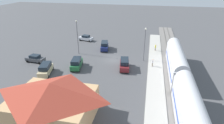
{
  "coord_description": "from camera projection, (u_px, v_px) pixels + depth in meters",
  "views": [
    {
      "loc": [
        -8.09,
        40.19,
        18.22
      ],
      "look_at": [
        -0.37,
        3.59,
        1.0
      ],
      "focal_mm": 29.37,
      "sensor_mm": 36.0,
      "label": 1
    }
  ],
  "objects": [
    {
      "name": "railway_track",
      "position": [
        173.0,
        64.0,
        42.2
      ],
      "size": [
        4.8,
        70.0,
        0.3
      ],
      "color": "slate",
      "rests_on": "ground"
    },
    {
      "name": "suv_navy",
      "position": [
        105.0,
        46.0,
        50.69
      ],
      "size": [
        2.88,
        5.19,
        2.22
      ],
      "color": "navy",
      "rests_on": "ground"
    },
    {
      "name": "sedan_silver",
      "position": [
        86.0,
        38.0,
        58.1
      ],
      "size": [
        4.77,
        2.91,
        1.74
      ],
      "color": "silver",
      "rests_on": "ground"
    },
    {
      "name": "suv_green",
      "position": [
        77.0,
        63.0,
        40.29
      ],
      "size": [
        2.8,
        5.17,
        2.22
      ],
      "color": "#236638",
      "rests_on": "ground"
    },
    {
      "name": "light_pole_lot_center",
      "position": [
        77.0,
        34.0,
        46.1
      ],
      "size": [
        0.44,
        0.44,
        8.81
      ],
      "color": "#515156",
      "rests_on": "ground"
    },
    {
      "name": "sedan_charcoal",
      "position": [
        35.0,
        58.0,
        43.31
      ],
      "size": [
        4.66,
        2.6,
        1.74
      ],
      "color": "#47494F",
      "rests_on": "ground"
    },
    {
      "name": "light_pole_near_platform",
      "position": [
        145.0,
        41.0,
        42.16
      ],
      "size": [
        0.44,
        0.44,
        8.04
      ],
      "color": "#515156",
      "rests_on": "ground"
    },
    {
      "name": "station_building",
      "position": [
        52.0,
        101.0,
        24.78
      ],
      "size": [
        11.61,
        8.96,
        5.89
      ],
      "color": "tan",
      "rests_on": "ground"
    },
    {
      "name": "pedestrian_waiting_far",
      "position": [
        153.0,
        62.0,
        40.4
      ],
      "size": [
        0.36,
        0.36,
        1.71
      ],
      "color": "brown",
      "rests_on": "platform"
    },
    {
      "name": "ground_plane",
      "position": [
        114.0,
        60.0,
        44.86
      ],
      "size": [
        200.0,
        200.0,
        0.0
      ],
      "primitive_type": "plane",
      "color": "#4C4C4F"
    },
    {
      "name": "passenger_train",
      "position": [
        192.0,
        117.0,
        22.29
      ],
      "size": [
        2.93,
        50.92,
        4.98
      ],
      "color": "silver",
      "rests_on": "railway_track"
    },
    {
      "name": "platform",
      "position": [
        155.0,
        63.0,
        42.92
      ],
      "size": [
        3.2,
        46.0,
        0.3
      ],
      "color": "#B7B2A8",
      "rests_on": "ground"
    },
    {
      "name": "suv_maroon",
      "position": [
        124.0,
        64.0,
        39.87
      ],
      "size": [
        2.64,
        5.13,
        2.22
      ],
      "color": "maroon",
      "rests_on": "ground"
    },
    {
      "name": "suv_tan",
      "position": [
        45.0,
        69.0,
        37.69
      ],
      "size": [
        3.08,
        5.23,
        2.22
      ],
      "color": "#C6B284",
      "rests_on": "ground"
    },
    {
      "name": "pedestrian_on_platform",
      "position": [
        155.0,
        47.0,
        49.2
      ],
      "size": [
        0.36,
        0.36,
        1.71
      ],
      "color": "brown",
      "rests_on": "platform"
    }
  ]
}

